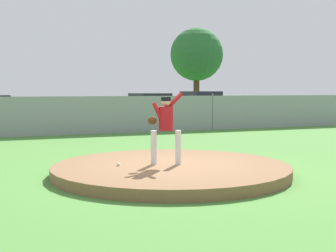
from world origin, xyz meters
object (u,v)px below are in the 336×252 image
(pitcher_youth, at_px, (165,123))
(parked_car_champagne, at_px, (150,109))
(baseball, at_px, (118,164))
(traffic_cone_orange, at_px, (80,119))
(parked_car_silver, at_px, (200,108))

(pitcher_youth, relative_size, parked_car_champagne, 0.38)
(baseball, distance_m, traffic_cone_orange, 16.59)
(baseball, relative_size, traffic_cone_orange, 0.13)
(parked_car_silver, distance_m, traffic_cone_orange, 6.93)
(parked_car_champagne, bearing_deg, baseball, -112.29)
(baseball, bearing_deg, parked_car_champagne, 67.71)
(pitcher_youth, relative_size, baseball, 21.66)
(pitcher_youth, distance_m, baseball, 1.36)
(baseball, xyz_separation_m, parked_car_silver, (8.96, 14.22, 0.59))
(pitcher_youth, distance_m, parked_car_champagne, 15.72)
(parked_car_champagne, height_order, traffic_cone_orange, parked_car_champagne)
(baseball, relative_size, parked_car_silver, 0.02)
(baseball, height_order, parked_car_champagne, parked_car_champagne)
(parked_car_silver, relative_size, traffic_cone_orange, 8.26)
(parked_car_champagne, bearing_deg, pitcher_youth, -108.57)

